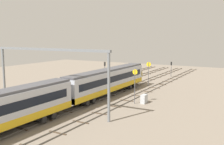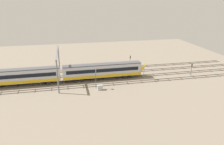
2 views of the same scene
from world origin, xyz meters
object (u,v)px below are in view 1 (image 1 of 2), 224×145
Objects in this scene: speed_sign_mid_trackside at (149,70)px; signal_light_trackside_approach at (171,67)px; signal_light_trackside_departure at (105,69)px; speed_sign_near_foreground at (135,82)px; relay_cabinet at (144,99)px; train at (68,93)px; overhead_gantry at (49,64)px.

speed_sign_mid_trackside reaches higher than signal_light_trackside_approach.
speed_sign_mid_trackside reaches higher than signal_light_trackside_departure.
speed_sign_near_foreground reaches higher than speed_sign_mid_trackside.
signal_light_trackside_approach is (16.18, -0.09, -0.88)m from speed_sign_mid_trackside.
relay_cabinet is at bearing -52.75° from speed_sign_near_foreground.
speed_sign_mid_trackside is at bearing 19.31° from relay_cabinet.
speed_sign_near_foreground is 1.41× the size of signal_light_trackside_approach.
train is at bearing 175.82° from signal_light_trackside_approach.
signal_light_trackside_departure is (14.19, 14.22, -0.35)m from speed_sign_near_foreground.
train is 12.63× the size of signal_light_trackside_approach.
overhead_gantry reaches higher than signal_light_trackside_approach.
overhead_gantry reaches higher than speed_sign_near_foreground.
overhead_gantry reaches higher than signal_light_trackside_departure.
speed_sign_near_foreground reaches higher than signal_light_trackside_departure.
signal_light_trackside_approach is 0.81× the size of signal_light_trackside_departure.
signal_light_trackside_departure is at bearing 97.15° from speed_sign_mid_trackside.
overhead_gantry is at bearing 169.01° from speed_sign_mid_trackside.
overhead_gantry is 13.84m from speed_sign_near_foreground.
speed_sign_near_foreground is 15.96m from speed_sign_mid_trackside.
signal_light_trackside_approach is at bearing -6.90° from overhead_gantry.
overhead_gantry is (-1.37, 2.10, 4.31)m from train.
relay_cabinet is (-13.24, -15.46, -2.49)m from signal_light_trackside_departure.
signal_light_trackside_approach is 2.79× the size of relay_cabinet.
overhead_gantry is 26.29m from speed_sign_mid_trackside.
train is 12.68m from relay_cabinet.
overhead_gantry is at bearing 123.12° from train.
train is 24.12m from signal_light_trackside_departure.
signal_light_trackside_departure is 3.45× the size of relay_cabinet.
speed_sign_mid_trackside is 15.66m from relay_cabinet.
relay_cabinet is (-14.54, -5.09, -2.80)m from speed_sign_mid_trackside.
signal_light_trackside_departure is (-17.48, 10.46, 0.56)m from signal_light_trackside_approach.
speed_sign_near_foreground reaches higher than train.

